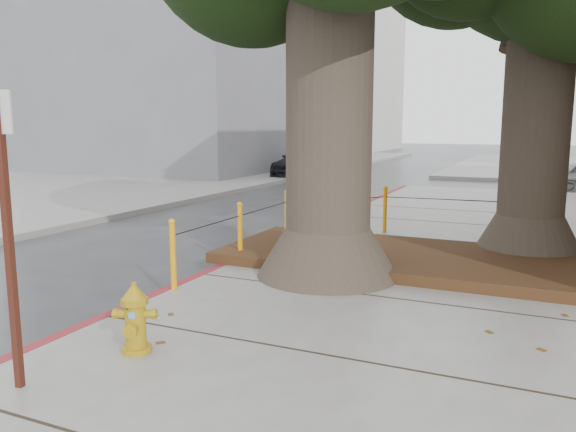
# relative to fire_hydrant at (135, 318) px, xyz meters

# --- Properties ---
(ground) EXTENTS (140.00, 140.00, 0.00)m
(ground) POSITION_rel_fire_hydrant_xyz_m (0.99, 0.67, -0.48)
(ground) COLOR #28282B
(ground) RESTS_ON ground
(sidewalk_opposite) EXTENTS (14.00, 60.00, 0.15)m
(sidewalk_opposite) POSITION_rel_fire_hydrant_xyz_m (-13.01, 10.67, -0.41)
(sidewalk_opposite) COLOR slate
(sidewalk_opposite) RESTS_ON ground
(curb_red) EXTENTS (0.14, 26.00, 0.16)m
(curb_red) POSITION_rel_fire_hydrant_xyz_m (-1.01, 3.17, -0.41)
(curb_red) COLOR maroon
(curb_red) RESTS_ON ground
(planter_bed) EXTENTS (6.40, 2.60, 0.16)m
(planter_bed) POSITION_rel_fire_hydrant_xyz_m (1.89, 4.57, -0.25)
(planter_bed) COLOR black
(planter_bed) RESTS_ON sidewalk_main
(building_far_grey) EXTENTS (12.00, 16.00, 12.00)m
(building_far_grey) POSITION_rel_fire_hydrant_xyz_m (-14.01, 22.67, 5.52)
(building_far_grey) COLOR slate
(building_far_grey) RESTS_ON ground
(building_far_white) EXTENTS (12.00, 18.00, 15.00)m
(building_far_white) POSITION_rel_fire_hydrant_xyz_m (-16.01, 45.67, 7.02)
(building_far_white) COLOR silver
(building_far_white) RESTS_ON ground
(bollard_ring) EXTENTS (3.79, 5.39, 0.95)m
(bollard_ring) POSITION_rel_fire_hydrant_xyz_m (0.12, 5.05, 0.18)
(bollard_ring) COLOR orange
(bollard_ring) RESTS_ON sidewalk_main
(fire_hydrant) EXTENTS (0.37, 0.37, 0.69)m
(fire_hydrant) POSITION_rel_fire_hydrant_xyz_m (0.00, 0.00, 0.00)
(fire_hydrant) COLOR #B58E12
(fire_hydrant) RESTS_ON sidewalk_main
(signpost) EXTENTS (0.24, 0.06, 2.40)m
(signpost) POSITION_rel_fire_hydrant_xyz_m (-0.40, -0.98, 1.03)
(signpost) COLOR #471911
(signpost) RESTS_ON sidewalk_main
(car_dark) EXTENTS (2.04, 4.73, 1.36)m
(car_dark) POSITION_rel_fire_hydrant_xyz_m (-6.29, 19.39, 0.19)
(car_dark) COLOR black
(car_dark) RESTS_ON ground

